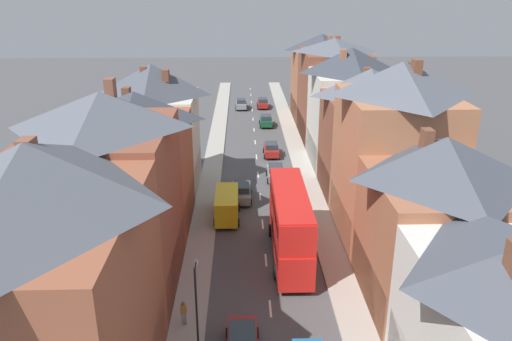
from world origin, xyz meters
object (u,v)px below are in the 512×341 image
car_parked_right_b (241,104)px  car_parked_left_b (271,149)px  car_far_grey (242,340)px  street_lamp (197,304)px  car_mid_black (276,172)px  pedestrian_near_right (184,312)px  double_decker_bus_lead (290,223)px  delivery_van (227,205)px  car_near_blue (266,121)px  car_parked_left_a (263,103)px  car_mid_white (242,192)px

car_parked_right_b → car_parked_left_b: bearing=-81.6°
car_far_grey → car_parked_right_b: 58.76m
street_lamp → car_mid_black: bearing=77.1°
car_parked_left_b → pedestrian_near_right: bearing=-102.5°
car_parked_right_b → double_decker_bus_lead: bearing=-85.7°
delivery_van → car_near_blue: bearing=80.9°
car_near_blue → delivery_van: size_ratio=0.76×
car_parked_right_b → pedestrian_near_right: bearing=-93.6°
car_parked_left_a → car_parked_right_b: (-3.60, -0.71, 0.02)m
car_parked_left_a → car_parked_right_b: car_parked_right_b is taller
car_mid_black → delivery_van: (-4.90, -9.26, 0.51)m
car_mid_black → street_lamp: size_ratio=0.71×
car_parked_left_a → street_lamp: size_ratio=0.73×
delivery_van → pedestrian_near_right: delivery_van is taller
car_mid_black → street_lamp: (-6.05, -26.41, 2.41)m
car_mid_white → pedestrian_near_right: size_ratio=2.77×
car_far_grey → street_lamp: (-2.45, 0.05, 2.44)m
car_parked_right_b → delivery_van: size_ratio=0.76×
car_parked_left_a → car_far_grey: size_ratio=1.04×
car_near_blue → pedestrian_near_right: bearing=-98.9°
car_far_grey → pedestrian_near_right: 4.23m
car_mid_white → street_lamp: 21.50m
car_mid_white → street_lamp: bearing=-96.6°
car_near_blue → car_far_grey: car_near_blue is taller
car_mid_black → car_parked_right_b: (-3.60, 32.29, 0.02)m
car_near_blue → street_lamp: 48.24m
car_parked_left_b → double_decker_bus_lead: bearing=-90.0°
car_near_blue → pedestrian_near_right: 46.06m
car_mid_white → car_far_grey: size_ratio=1.16×
car_mid_white → delivery_van: bearing=-107.7°
car_mid_black → pedestrian_near_right: size_ratio=2.43×
car_parked_left_b → street_lamp: street_lamp is taller
double_decker_bus_lead → car_mid_black: (0.01, 15.97, -1.99)m
car_parked_right_b → car_parked_left_a: bearing=11.2°
car_far_grey → delivery_van: delivery_van is taller
car_near_blue → street_lamp: (-6.05, -47.80, 2.40)m
car_near_blue → car_parked_left_a: (0.00, 11.62, -0.01)m
car_parked_left_a → car_parked_right_b: size_ratio=1.01×
car_mid_black → car_far_grey: 26.71m
car_parked_right_b → car_mid_white: bearing=-90.0°
delivery_van → car_parked_left_b: bearing=74.0°
car_near_blue → car_parked_left_a: bearing=90.0°
car_mid_black → car_mid_white: 6.32m
double_decker_bus_lead → car_far_grey: (-3.59, -10.50, -2.01)m
car_far_grey → street_lamp: street_lamp is taller
double_decker_bus_lead → delivery_van: bearing=126.1°
car_mid_black → pedestrian_near_right: (-7.11, -24.11, 0.21)m
car_mid_white → street_lamp: size_ratio=0.81×
car_far_grey → car_mid_white: bearing=90.0°
double_decker_bus_lead → car_near_blue: (0.01, 37.35, -1.98)m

